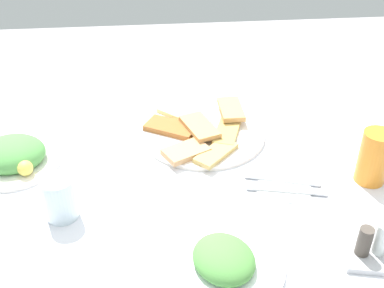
{
  "coord_description": "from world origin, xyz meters",
  "views": [
    {
      "loc": [
        0.07,
        0.89,
        1.4
      ],
      "look_at": [
        -0.02,
        -0.06,
        0.77
      ],
      "focal_mm": 45.49,
      "sensor_mm": 36.0,
      "label": 1
    }
  ],
  "objects_px": {
    "soda_can": "(374,157)",
    "condiment_caddy": "(371,248)",
    "paper_napkin": "(284,186)",
    "salad_plate_rice": "(13,156)",
    "dining_table": "(184,196)",
    "drinking_glass": "(60,198)",
    "salad_plate_greens": "(224,262)",
    "spoon": "(287,189)",
    "fork": "(282,179)",
    "pide_platter": "(202,132)"
  },
  "relations": [
    {
      "from": "dining_table",
      "to": "salad_plate_rice",
      "type": "xyz_separation_m",
      "value": [
        0.39,
        -0.06,
        0.1
      ]
    },
    {
      "from": "dining_table",
      "to": "spoon",
      "type": "height_order",
      "value": "spoon"
    },
    {
      "from": "paper_napkin",
      "to": "condiment_caddy",
      "type": "height_order",
      "value": "condiment_caddy"
    },
    {
      "from": "drinking_glass",
      "to": "fork",
      "type": "bearing_deg",
      "value": -171.84
    },
    {
      "from": "dining_table",
      "to": "fork",
      "type": "height_order",
      "value": "fork"
    },
    {
      "from": "dining_table",
      "to": "paper_napkin",
      "type": "xyz_separation_m",
      "value": [
        -0.21,
        0.08,
        0.08
      ]
    },
    {
      "from": "pide_platter",
      "to": "drinking_glass",
      "type": "xyz_separation_m",
      "value": [
        0.31,
        0.27,
        0.03
      ]
    },
    {
      "from": "condiment_caddy",
      "to": "dining_table",
      "type": "bearing_deg",
      "value": -43.7
    },
    {
      "from": "drinking_glass",
      "to": "spoon",
      "type": "relative_size",
      "value": 0.53
    },
    {
      "from": "soda_can",
      "to": "condiment_caddy",
      "type": "xyz_separation_m",
      "value": [
        0.09,
        0.22,
        -0.04
      ]
    },
    {
      "from": "salad_plate_greens",
      "to": "spoon",
      "type": "distance_m",
      "value": 0.26
    },
    {
      "from": "fork",
      "to": "spoon",
      "type": "bearing_deg",
      "value": 106.63
    },
    {
      "from": "soda_can",
      "to": "paper_napkin",
      "type": "relative_size",
      "value": 1.09
    },
    {
      "from": "salad_plate_greens",
      "to": "soda_can",
      "type": "bearing_deg",
      "value": -148.24
    },
    {
      "from": "dining_table",
      "to": "pide_platter",
      "type": "relative_size",
      "value": 3.33
    },
    {
      "from": "salad_plate_rice",
      "to": "dining_table",
      "type": "bearing_deg",
      "value": 171.85
    },
    {
      "from": "salad_plate_greens",
      "to": "paper_napkin",
      "type": "height_order",
      "value": "salad_plate_greens"
    },
    {
      "from": "fork",
      "to": "condiment_caddy",
      "type": "xyz_separation_m",
      "value": [
        -0.1,
        0.23,
        0.02
      ]
    },
    {
      "from": "dining_table",
      "to": "soda_can",
      "type": "relative_size",
      "value": 8.78
    },
    {
      "from": "soda_can",
      "to": "paper_napkin",
      "type": "xyz_separation_m",
      "value": [
        0.19,
        0.0,
        -0.06
      ]
    },
    {
      "from": "salad_plate_rice",
      "to": "spoon",
      "type": "relative_size",
      "value": 1.24
    },
    {
      "from": "dining_table",
      "to": "spoon",
      "type": "xyz_separation_m",
      "value": [
        -0.21,
        0.1,
        0.09
      ]
    },
    {
      "from": "salad_plate_rice",
      "to": "paper_napkin",
      "type": "distance_m",
      "value": 0.62
    },
    {
      "from": "pide_platter",
      "to": "spoon",
      "type": "relative_size",
      "value": 1.87
    },
    {
      "from": "dining_table",
      "to": "drinking_glass",
      "type": "xyz_separation_m",
      "value": [
        0.25,
        0.13,
        0.13
      ]
    },
    {
      "from": "salad_plate_rice",
      "to": "condiment_caddy",
      "type": "height_order",
      "value": "condiment_caddy"
    },
    {
      "from": "salad_plate_greens",
      "to": "salad_plate_rice",
      "type": "xyz_separation_m",
      "value": [
        0.43,
        -0.36,
        0.01
      ]
    },
    {
      "from": "spoon",
      "to": "dining_table",
      "type": "bearing_deg",
      "value": -12.81
    },
    {
      "from": "salad_plate_greens",
      "to": "soda_can",
      "type": "xyz_separation_m",
      "value": [
        -0.36,
        -0.22,
        0.05
      ]
    },
    {
      "from": "salad_plate_rice",
      "to": "condiment_caddy",
      "type": "bearing_deg",
      "value": 153.14
    },
    {
      "from": "dining_table",
      "to": "drinking_glass",
      "type": "distance_m",
      "value": 0.31
    },
    {
      "from": "salad_plate_rice",
      "to": "condiment_caddy",
      "type": "relative_size",
      "value": 1.98
    },
    {
      "from": "drinking_glass",
      "to": "paper_napkin",
      "type": "height_order",
      "value": "drinking_glass"
    },
    {
      "from": "dining_table",
      "to": "soda_can",
      "type": "height_order",
      "value": "soda_can"
    },
    {
      "from": "salad_plate_greens",
      "to": "spoon",
      "type": "relative_size",
      "value": 1.27
    },
    {
      "from": "pide_platter",
      "to": "spoon",
      "type": "xyz_separation_m",
      "value": [
        -0.15,
        0.24,
        -0.01
      ]
    },
    {
      "from": "fork",
      "to": "soda_can",
      "type": "bearing_deg",
      "value": -167.41
    },
    {
      "from": "dining_table",
      "to": "salad_plate_rice",
      "type": "relative_size",
      "value": 5.02
    },
    {
      "from": "paper_napkin",
      "to": "condiment_caddy",
      "type": "xyz_separation_m",
      "value": [
        -0.1,
        0.22,
        0.02
      ]
    },
    {
      "from": "pide_platter",
      "to": "salad_plate_rice",
      "type": "xyz_separation_m",
      "value": [
        0.45,
        0.08,
        0.01
      ]
    },
    {
      "from": "dining_table",
      "to": "salad_plate_greens",
      "type": "relative_size",
      "value": 4.92
    },
    {
      "from": "paper_napkin",
      "to": "pide_platter",
      "type": "bearing_deg",
      "value": -54.85
    },
    {
      "from": "pide_platter",
      "to": "salad_plate_greens",
      "type": "bearing_deg",
      "value": 88.44
    },
    {
      "from": "salad_plate_greens",
      "to": "condiment_caddy",
      "type": "height_order",
      "value": "condiment_caddy"
    },
    {
      "from": "pide_platter",
      "to": "condiment_caddy",
      "type": "xyz_separation_m",
      "value": [
        -0.26,
        0.44,
        0.01
      ]
    },
    {
      "from": "dining_table",
      "to": "salad_plate_rice",
      "type": "distance_m",
      "value": 0.41
    },
    {
      "from": "salad_plate_rice",
      "to": "fork",
      "type": "height_order",
      "value": "salad_plate_rice"
    },
    {
      "from": "soda_can",
      "to": "drinking_glass",
      "type": "height_order",
      "value": "soda_can"
    },
    {
      "from": "salad_plate_rice",
      "to": "drinking_glass",
      "type": "height_order",
      "value": "drinking_glass"
    },
    {
      "from": "soda_can",
      "to": "salad_plate_rice",
      "type": "bearing_deg",
      "value": -9.67
    }
  ]
}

